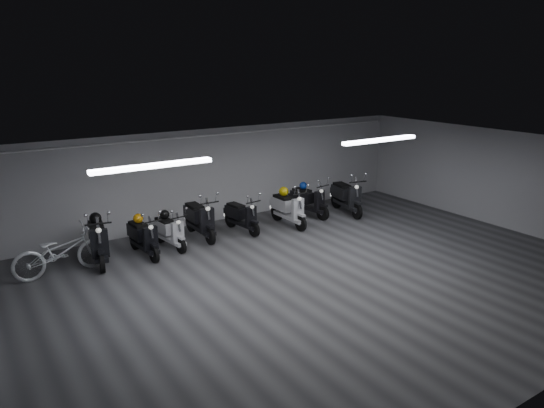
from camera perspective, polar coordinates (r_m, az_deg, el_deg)
floor at (r=11.26m, az=4.03°, el=-8.63°), size 14.00×10.00×0.01m
ceiling at (r=10.42m, az=4.33°, el=5.58°), size 14.00×10.00×0.01m
back_wall at (r=14.91m, az=-7.55°, el=3.09°), size 14.00×0.01×2.80m
front_wall at (r=7.71m, az=27.74°, el=-11.09°), size 14.00×0.01×2.80m
right_wall at (r=15.89m, az=24.75°, el=2.55°), size 0.01×10.00×2.80m
fluor_strip_left at (r=9.88m, az=-13.35°, el=4.24°), size 2.40×0.18×0.08m
fluor_strip_right at (r=13.14m, az=12.16°, el=7.11°), size 2.40×0.18×0.08m
conduit at (r=14.61m, az=-7.58°, el=7.70°), size 13.60×0.05×0.05m
scooter_0 at (r=12.61m, az=-19.19°, el=-3.24°), size 0.97×2.02×1.44m
scooter_1 at (r=12.76m, az=-14.44°, el=-3.03°), size 0.71×1.75×1.28m
scooter_2 at (r=13.15m, az=-11.56°, el=-2.49°), size 0.74×1.65×1.18m
scooter_3 at (r=13.74m, az=-8.23°, el=-1.03°), size 0.66×1.90×1.41m
scooter_5 at (r=14.13m, az=-3.45°, el=-0.81°), size 0.76×1.70×1.23m
scooter_6 at (r=14.64m, az=1.89°, el=0.08°), size 0.62×1.83×1.36m
scooter_8 at (r=15.59m, az=4.20°, el=0.95°), size 0.87×1.84×1.32m
scooter_9 at (r=15.99m, az=8.50°, el=1.43°), size 1.01×2.03×1.44m
bicycle at (r=12.25m, az=-22.90°, el=-4.45°), size 2.10×0.81×1.34m
helmet_0 at (r=15.68m, az=3.56°, el=2.10°), size 0.24×0.24×0.24m
helmet_1 at (r=12.88m, az=-14.96°, el=-1.59°), size 0.25×0.25×0.25m
helmet_2 at (r=12.78m, az=-19.42°, el=-1.53°), size 0.29×0.29×0.29m
helmet_3 at (r=13.25m, az=-12.10°, el=-1.17°), size 0.25×0.25×0.25m
helmet_4 at (r=14.76m, az=1.33°, el=1.44°), size 0.28×0.28×0.28m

